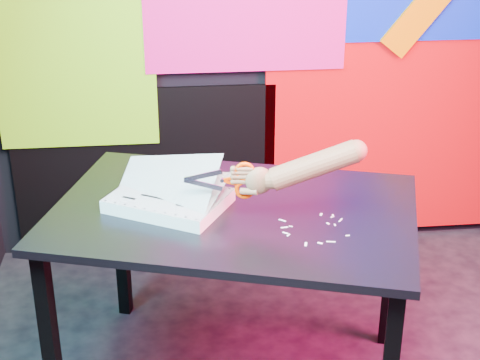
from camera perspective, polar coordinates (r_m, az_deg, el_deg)
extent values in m
cube|color=red|center=(3.80, 14.12, 7.23)|extent=(1.60, 0.02, 1.60)
cube|color=#71E314|center=(3.51, -12.87, 10.25)|extent=(0.75, 0.02, 1.00)
cube|color=black|center=(3.71, -7.33, 0.79)|extent=(1.30, 0.02, 0.85)
cube|color=black|center=(2.68, -14.53, -12.03)|extent=(0.06, 0.06, 0.72)
cube|color=black|center=(3.24, -9.21, -4.71)|extent=(0.06, 0.06, 0.72)
cube|color=black|center=(3.07, 11.61, -6.68)|extent=(0.06, 0.06, 0.72)
cube|color=black|center=(2.61, -0.48, -2.54)|extent=(1.47, 1.19, 0.03)
cube|color=silver|center=(2.62, -5.54, -1.61)|extent=(0.48, 0.44, 0.05)
cube|color=white|center=(2.61, -5.56, -1.14)|extent=(0.48, 0.44, 0.00)
cube|color=white|center=(2.61, -5.56, -1.04)|extent=(0.46, 0.43, 0.12)
cube|color=white|center=(2.61, -5.81, -0.44)|extent=(0.43, 0.40, 0.21)
cylinder|color=black|center=(2.60, -10.38, -1.57)|extent=(0.01, 0.01, 0.00)
cylinder|color=black|center=(2.58, -9.66, -1.72)|extent=(0.01, 0.01, 0.00)
cylinder|color=black|center=(2.56, -8.92, -1.88)|extent=(0.01, 0.01, 0.00)
cylinder|color=black|center=(2.54, -8.16, -2.05)|extent=(0.01, 0.01, 0.00)
cylinder|color=black|center=(2.52, -7.40, -2.21)|extent=(0.01, 0.01, 0.00)
cylinder|color=black|center=(2.50, -6.62, -2.37)|extent=(0.01, 0.01, 0.00)
cylinder|color=black|center=(2.48, -5.84, -2.54)|extent=(0.01, 0.01, 0.00)
cylinder|color=black|center=(2.47, -5.04, -2.71)|extent=(0.01, 0.01, 0.00)
cylinder|color=black|center=(2.45, -4.23, -2.88)|extent=(0.01, 0.01, 0.00)
cylinder|color=black|center=(2.43, -3.41, -3.06)|extent=(0.01, 0.01, 0.00)
cylinder|color=black|center=(2.80, -7.43, 0.56)|extent=(0.01, 0.01, 0.00)
cylinder|color=black|center=(2.78, -6.73, 0.43)|extent=(0.01, 0.01, 0.00)
cylinder|color=black|center=(2.76, -6.02, 0.30)|extent=(0.01, 0.01, 0.00)
cylinder|color=black|center=(2.74, -5.31, 0.17)|extent=(0.01, 0.01, 0.00)
cylinder|color=black|center=(2.73, -4.58, 0.03)|extent=(0.01, 0.01, 0.00)
cylinder|color=black|center=(2.71, -3.85, -0.11)|extent=(0.01, 0.01, 0.00)
cylinder|color=black|center=(2.69, -3.11, -0.25)|extent=(0.01, 0.01, 0.00)
cylinder|color=black|center=(2.68, -2.35, -0.39)|extent=(0.01, 0.01, 0.00)
cylinder|color=black|center=(2.66, -1.59, -0.53)|extent=(0.01, 0.01, 0.00)
cylinder|color=black|center=(2.65, -0.82, -0.67)|extent=(0.01, 0.01, 0.00)
cube|color=black|center=(2.70, -6.75, -0.34)|extent=(0.07, 0.05, 0.00)
cube|color=black|center=(2.63, -4.84, -0.93)|extent=(0.05, 0.04, 0.00)
cube|color=black|center=(2.60, -6.79, -1.31)|extent=(0.09, 0.06, 0.00)
cube|color=black|center=(2.53, -4.61, -1.98)|extent=(0.04, 0.03, 0.00)
cube|color=black|center=(2.60, -8.61, -1.38)|extent=(0.05, 0.04, 0.00)
cube|color=black|center=(2.66, -3.74, -0.61)|extent=(0.06, 0.04, 0.00)
cube|color=silver|center=(2.47, -2.89, 0.34)|extent=(0.13, 0.02, 0.05)
cube|color=silver|center=(2.48, -2.87, -0.34)|extent=(0.13, 0.02, 0.05)
cylinder|color=silver|center=(2.47, -1.40, -0.02)|extent=(0.02, 0.01, 0.01)
cube|color=#FF3C00|center=(2.47, -0.86, -0.17)|extent=(0.05, 0.02, 0.02)
cube|color=#FF3C00|center=(2.47, -0.86, 0.12)|extent=(0.05, 0.02, 0.02)
torus|color=#FF3C00|center=(2.46, 0.37, 0.66)|extent=(0.07, 0.02, 0.07)
torus|color=#FF3C00|center=(2.48, 0.37, -0.74)|extent=(0.07, 0.02, 0.07)
ellipsoid|color=#915B41|center=(2.47, 1.50, -0.06)|extent=(0.09, 0.06, 0.10)
cylinder|color=#915B41|center=(2.47, 0.37, -0.13)|extent=(0.07, 0.03, 0.02)
cylinder|color=#915B41|center=(2.46, 0.37, 0.25)|extent=(0.07, 0.03, 0.02)
cylinder|color=#915B41|center=(2.46, 0.37, 0.58)|extent=(0.06, 0.03, 0.02)
cylinder|color=#915B41|center=(2.45, 0.37, 0.87)|extent=(0.06, 0.03, 0.02)
cylinder|color=#915B41|center=(2.47, 0.70, -0.90)|extent=(0.06, 0.04, 0.03)
cylinder|color=#915B41|center=(2.47, 2.58, 0.02)|extent=(0.06, 0.07, 0.07)
cylinder|color=#915B41|center=(2.45, 5.78, 1.13)|extent=(0.31, 0.12, 0.18)
sphere|color=#915B41|center=(2.45, 9.01, 2.25)|extent=(0.07, 0.07, 0.07)
cube|color=white|center=(2.58, 7.23, -2.77)|extent=(0.01, 0.02, 0.00)
cube|color=white|center=(2.55, 7.80, -3.10)|extent=(0.02, 0.02, 0.00)
cube|color=white|center=(2.39, 5.13, -4.99)|extent=(0.01, 0.03, 0.00)
cube|color=white|center=(2.45, 3.54, -4.12)|extent=(0.02, 0.02, 0.00)
cube|color=white|center=(2.41, 7.06, -4.77)|extent=(0.03, 0.01, 0.00)
cube|color=white|center=(2.53, 3.30, -3.14)|extent=(0.03, 0.02, 0.00)
cube|color=white|center=(2.57, 7.16, -2.86)|extent=(0.02, 0.01, 0.00)
cube|color=white|center=(2.45, 8.34, -4.28)|extent=(0.01, 0.01, 0.00)
cube|color=white|center=(2.48, 3.46, -3.69)|extent=(0.03, 0.01, 0.00)
cube|color=white|center=(2.40, 6.23, -4.89)|extent=(0.02, 0.02, 0.00)
cube|color=white|center=(2.58, 6.31, -2.67)|extent=(0.01, 0.02, 0.00)
cube|color=white|center=(2.51, 7.37, -3.47)|extent=(0.01, 0.01, 0.00)
cube|color=white|center=(2.44, 3.78, -4.29)|extent=(0.01, 0.02, 0.00)
cube|color=white|center=(2.52, 6.84, -3.37)|extent=(0.01, 0.01, 0.00)
cube|color=white|center=(2.49, 3.96, -3.61)|extent=(0.01, 0.01, 0.00)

